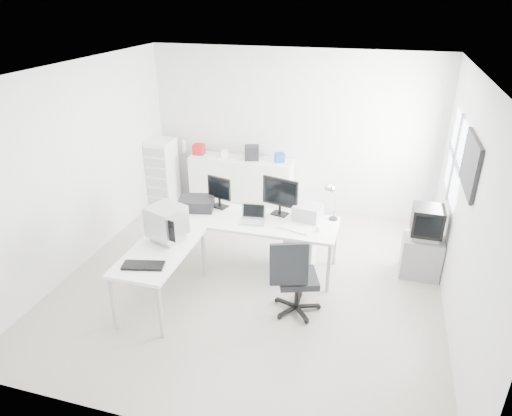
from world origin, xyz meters
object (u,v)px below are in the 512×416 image
(main_desk, at_px, (251,242))
(office_chair, at_px, (298,275))
(crt_tv, at_px, (427,223))
(lcd_monitor_small, at_px, (219,192))
(tv_cabinet, at_px, (421,256))
(filing_cabinet, at_px, (163,172))
(drawer_pedestal, at_px, (300,252))
(side_desk, at_px, (162,275))
(laptop, at_px, (252,215))
(laser_printer, at_px, (308,212))
(crt_monitor, at_px, (167,223))
(inkjet_printer, at_px, (197,203))
(lcd_monitor_large, at_px, (280,196))
(sideboard, at_px, (241,183))

(main_desk, distance_m, office_chair, 1.20)
(crt_tv, bearing_deg, lcd_monitor_small, -176.64)
(tv_cabinet, distance_m, crt_tv, 0.51)
(filing_cabinet, bearing_deg, drawer_pedestal, -29.01)
(side_desk, relative_size, filing_cabinet, 1.15)
(main_desk, relative_size, lcd_monitor_small, 5.01)
(filing_cabinet, bearing_deg, laptop, -38.13)
(laser_printer, bearing_deg, drawer_pedestal, -97.00)
(tv_cabinet, bearing_deg, laser_printer, -172.83)
(lcd_monitor_small, xyz_separation_m, crt_monitor, (-0.30, -1.10, -0.00))
(inkjet_printer, distance_m, lcd_monitor_large, 1.22)
(laser_printer, height_order, office_chair, office_chair)
(drawer_pedestal, relative_size, laser_printer, 1.66)
(laser_printer, xyz_separation_m, crt_monitor, (-1.60, -1.07, 0.14))
(tv_cabinet, bearing_deg, lcd_monitor_small, -176.64)
(inkjet_printer, xyz_separation_m, lcd_monitor_small, (0.30, 0.15, 0.15))
(laser_printer, relative_size, tv_cabinet, 0.63)
(lcd_monitor_large, relative_size, laser_printer, 1.53)
(inkjet_printer, distance_m, office_chair, 1.96)
(lcd_monitor_large, bearing_deg, laser_printer, 10.39)
(main_desk, bearing_deg, tv_cabinet, 10.18)
(lcd_monitor_small, bearing_deg, laptop, -13.94)
(crt_monitor, bearing_deg, laser_printer, 53.38)
(main_desk, height_order, filing_cabinet, filing_cabinet)
(side_desk, bearing_deg, filing_cabinet, 115.67)
(tv_cabinet, xyz_separation_m, filing_cabinet, (-4.50, 1.22, 0.32))
(crt_monitor, bearing_deg, sideboard, 107.33)
(side_desk, height_order, drawer_pedestal, side_desk)
(laser_printer, relative_size, crt_tv, 0.72)
(office_chair, distance_m, tv_cabinet, 1.97)
(drawer_pedestal, distance_m, office_chair, 0.93)
(inkjet_printer, height_order, laser_printer, laser_printer)
(lcd_monitor_large, distance_m, sideboard, 2.05)
(drawer_pedestal, bearing_deg, office_chair, -81.37)
(sideboard, distance_m, filing_cabinet, 1.46)
(crt_monitor, bearing_deg, lcd_monitor_small, 94.35)
(drawer_pedestal, xyz_separation_m, sideboard, (-1.44, 1.84, 0.17))
(drawer_pedestal, xyz_separation_m, filing_cabinet, (-2.87, 1.59, 0.31))
(sideboard, bearing_deg, crt_tv, -25.65)
(tv_cabinet, bearing_deg, inkjet_printer, -174.28)
(laser_printer, distance_m, crt_tv, 1.60)
(crt_tv, xyz_separation_m, sideboard, (-3.07, 1.48, -0.34))
(filing_cabinet, bearing_deg, main_desk, -37.12)
(main_desk, bearing_deg, office_chair, -45.31)
(laptop, distance_m, crt_tv, 2.34)
(lcd_monitor_small, bearing_deg, sideboard, 112.93)
(filing_cabinet, bearing_deg, crt_monitor, -62.13)
(sideboard, bearing_deg, side_desk, -92.09)
(lcd_monitor_large, bearing_deg, tv_cabinet, 19.55)
(lcd_monitor_small, distance_m, lcd_monitor_large, 0.90)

